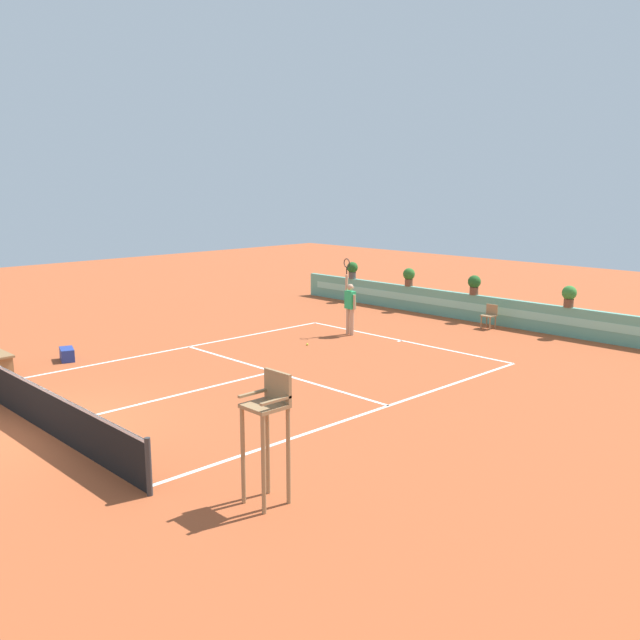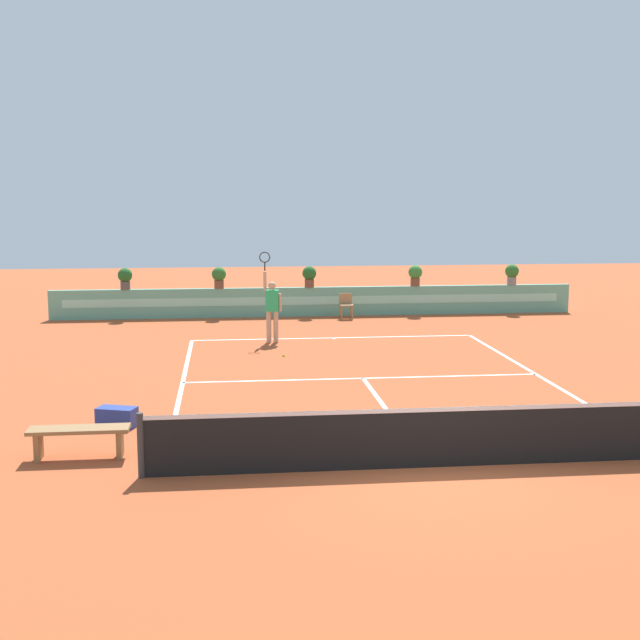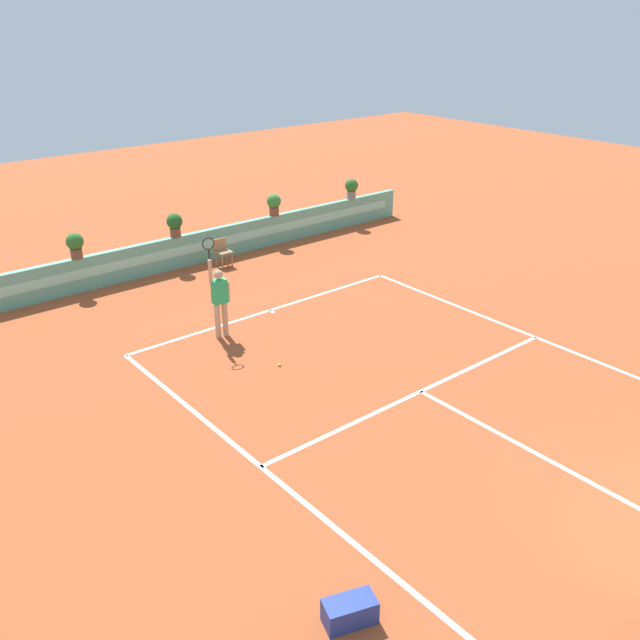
{
  "view_description": "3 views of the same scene",
  "coord_description": "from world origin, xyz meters",
  "px_view_note": "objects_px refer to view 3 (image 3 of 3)",
  "views": [
    {
      "loc": [
        13.96,
        -5.35,
        5.03
      ],
      "look_at": [
        -0.73,
        8.87,
        1.0
      ],
      "focal_mm": 38.73,
      "sensor_mm": 36.0,
      "label": 1
    },
    {
      "loc": [
        -3.1,
        -12.45,
        4.25
      ],
      "look_at": [
        -0.73,
        8.87,
        1.0
      ],
      "focal_mm": 47.63,
      "sensor_mm": 36.0,
      "label": 2
    },
    {
      "loc": [
        -9.62,
        -1.97,
        7.43
      ],
      "look_at": [
        -0.73,
        8.87,
        1.0
      ],
      "focal_mm": 38.62,
      "sensor_mm": 36.0,
      "label": 3
    }
  ],
  "objects_px": {
    "tennis_ball_near_baseline": "(279,365)",
    "gear_bag": "(350,611)",
    "potted_plant_right": "(274,203)",
    "potted_plant_left": "(75,244)",
    "potted_plant_centre": "(175,224)",
    "potted_plant_far_right": "(351,187)",
    "ball_kid_chair": "(222,251)",
    "tennis_player": "(220,297)"
  },
  "relations": [
    {
      "from": "potted_plant_left",
      "to": "tennis_player",
      "type": "bearing_deg",
      "value": -73.22
    },
    {
      "from": "gear_bag",
      "to": "tennis_ball_near_baseline",
      "type": "xyz_separation_m",
      "value": [
        3.48,
        6.31,
        -0.15
      ]
    },
    {
      "from": "tennis_ball_near_baseline",
      "to": "potted_plant_right",
      "type": "height_order",
      "value": "potted_plant_right"
    },
    {
      "from": "potted_plant_centre",
      "to": "potted_plant_right",
      "type": "relative_size",
      "value": 1.0
    },
    {
      "from": "gear_bag",
      "to": "potted_plant_far_right",
      "type": "relative_size",
      "value": 0.97
    },
    {
      "from": "tennis_player",
      "to": "tennis_ball_near_baseline",
      "type": "bearing_deg",
      "value": -85.3
    },
    {
      "from": "potted_plant_centre",
      "to": "potted_plant_left",
      "type": "bearing_deg",
      "value": 180.0
    },
    {
      "from": "tennis_ball_near_baseline",
      "to": "potted_plant_far_right",
      "type": "relative_size",
      "value": 0.09
    },
    {
      "from": "potted_plant_centre",
      "to": "potted_plant_far_right",
      "type": "xyz_separation_m",
      "value": [
        7.18,
        0.0,
        0.0
      ]
    },
    {
      "from": "tennis_ball_near_baseline",
      "to": "potted_plant_right",
      "type": "relative_size",
      "value": 0.09
    },
    {
      "from": "potted_plant_left",
      "to": "potted_plant_far_right",
      "type": "bearing_deg",
      "value": 0.0
    },
    {
      "from": "potted_plant_right",
      "to": "potted_plant_far_right",
      "type": "bearing_deg",
      "value": 0.0
    },
    {
      "from": "ball_kid_chair",
      "to": "tennis_player",
      "type": "relative_size",
      "value": 0.33
    },
    {
      "from": "ball_kid_chair",
      "to": "potted_plant_right",
      "type": "height_order",
      "value": "potted_plant_right"
    },
    {
      "from": "gear_bag",
      "to": "ball_kid_chair",
      "type": "bearing_deg",
      "value": 64.68
    },
    {
      "from": "gear_bag",
      "to": "potted_plant_left",
      "type": "height_order",
      "value": "potted_plant_left"
    },
    {
      "from": "tennis_player",
      "to": "potted_plant_far_right",
      "type": "bearing_deg",
      "value": 29.99
    },
    {
      "from": "potted_plant_centre",
      "to": "potted_plant_right",
      "type": "height_order",
      "value": "same"
    },
    {
      "from": "tennis_ball_near_baseline",
      "to": "potted_plant_far_right",
      "type": "bearing_deg",
      "value": 40.02
    },
    {
      "from": "gear_bag",
      "to": "potted_plant_centre",
      "type": "distance_m",
      "value": 14.4
    },
    {
      "from": "tennis_player",
      "to": "potted_plant_centre",
      "type": "bearing_deg",
      "value": 72.79
    },
    {
      "from": "potted_plant_centre",
      "to": "ball_kid_chair",
      "type": "bearing_deg",
      "value": -31.96
    },
    {
      "from": "gear_bag",
      "to": "tennis_ball_near_baseline",
      "type": "distance_m",
      "value": 7.2
    },
    {
      "from": "potted_plant_left",
      "to": "potted_plant_far_right",
      "type": "xyz_separation_m",
      "value": [
        10.26,
        0.0,
        0.0
      ]
    },
    {
      "from": "ball_kid_chair",
      "to": "potted_plant_left",
      "type": "bearing_deg",
      "value": 170.24
    },
    {
      "from": "potted_plant_right",
      "to": "potted_plant_far_right",
      "type": "distance_m",
      "value": 3.47
    },
    {
      "from": "ball_kid_chair",
      "to": "tennis_ball_near_baseline",
      "type": "relative_size",
      "value": 12.5
    },
    {
      "from": "tennis_ball_near_baseline",
      "to": "gear_bag",
      "type": "bearing_deg",
      "value": -118.9
    },
    {
      "from": "potted_plant_centre",
      "to": "potted_plant_far_right",
      "type": "distance_m",
      "value": 7.18
    },
    {
      "from": "tennis_player",
      "to": "potted_plant_far_right",
      "type": "relative_size",
      "value": 3.57
    },
    {
      "from": "ball_kid_chair",
      "to": "potted_plant_centre",
      "type": "height_order",
      "value": "potted_plant_centre"
    },
    {
      "from": "gear_bag",
      "to": "tennis_player",
      "type": "xyz_separation_m",
      "value": [
        3.3,
        8.45,
        0.87
      ]
    },
    {
      "from": "tennis_player",
      "to": "potted_plant_left",
      "type": "relative_size",
      "value": 3.57
    },
    {
      "from": "tennis_player",
      "to": "potted_plant_right",
      "type": "relative_size",
      "value": 3.57
    },
    {
      "from": "potted_plant_centre",
      "to": "gear_bag",
      "type": "bearing_deg",
      "value": -109.83
    },
    {
      "from": "ball_kid_chair",
      "to": "gear_bag",
      "type": "relative_size",
      "value": 1.21
    },
    {
      "from": "ball_kid_chair",
      "to": "potted_plant_far_right",
      "type": "relative_size",
      "value": 1.17
    },
    {
      "from": "ball_kid_chair",
      "to": "gear_bag",
      "type": "xyz_separation_m",
      "value": [
        -6.04,
        -12.76,
        -0.3
      ]
    },
    {
      "from": "ball_kid_chair",
      "to": "tennis_player",
      "type": "distance_m",
      "value": 5.14
    },
    {
      "from": "gear_bag",
      "to": "tennis_ball_near_baseline",
      "type": "height_order",
      "value": "gear_bag"
    },
    {
      "from": "gear_bag",
      "to": "potted_plant_far_right",
      "type": "height_order",
      "value": "potted_plant_far_right"
    },
    {
      "from": "gear_bag",
      "to": "potted_plant_far_right",
      "type": "bearing_deg",
      "value": 48.25
    }
  ]
}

